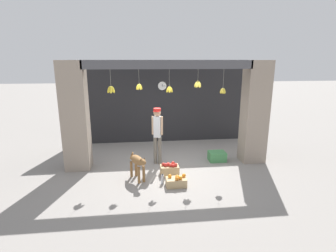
# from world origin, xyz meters

# --- Properties ---
(ground_plane) EXTENTS (60.00, 60.00, 0.00)m
(ground_plane) POSITION_xyz_m (0.00, 0.00, 0.00)
(ground_plane) COLOR gray
(shop_back_wall) EXTENTS (6.60, 0.12, 3.11)m
(shop_back_wall) POSITION_xyz_m (0.00, 2.69, 1.55)
(shop_back_wall) COLOR #232326
(shop_back_wall) RESTS_ON ground_plane
(shop_pillar_left) EXTENTS (0.70, 0.60, 3.11)m
(shop_pillar_left) POSITION_xyz_m (-2.65, 0.30, 1.55)
(shop_pillar_left) COLOR gray
(shop_pillar_left) RESTS_ON ground_plane
(shop_pillar_right) EXTENTS (0.70, 0.60, 3.11)m
(shop_pillar_right) POSITION_xyz_m (2.65, 0.30, 1.55)
(shop_pillar_right) COLOR gray
(shop_pillar_right) RESTS_ON ground_plane
(storefront_awning) EXTENTS (4.70, 0.30, 0.95)m
(storefront_awning) POSITION_xyz_m (0.00, 0.12, 2.94)
(storefront_awning) COLOR #4C4C51
(dog) EXTENTS (0.50, 0.80, 0.72)m
(dog) POSITION_xyz_m (-0.93, -0.70, 0.50)
(dog) COLOR olive
(dog) RESTS_ON ground_plane
(shopkeeper) EXTENTS (0.33, 0.30, 1.73)m
(shopkeeper) POSITION_xyz_m (-0.32, 0.38, 1.03)
(shopkeeper) COLOR #6B665B
(shopkeeper) RESTS_ON ground_plane
(fruit_crate_oranges) EXTENTS (0.51, 0.33, 0.30)m
(fruit_crate_oranges) POSITION_xyz_m (0.03, -1.17, 0.12)
(fruit_crate_oranges) COLOR tan
(fruit_crate_oranges) RESTS_ON ground_plane
(fruit_crate_apples) EXTENTS (0.51, 0.33, 0.35)m
(fruit_crate_apples) POSITION_xyz_m (-0.05, -0.46, 0.16)
(fruit_crate_apples) COLOR tan
(fruit_crate_apples) RESTS_ON ground_plane
(produce_box_green) EXTENTS (0.52, 0.41, 0.30)m
(produce_box_green) POSITION_xyz_m (1.56, 0.38, 0.15)
(produce_box_green) COLOR #42844C
(produce_box_green) RESTS_ON ground_plane
(water_bottle) EXTENTS (0.07, 0.07, 0.26)m
(water_bottle) POSITION_xyz_m (-0.30, -0.99, 0.12)
(water_bottle) COLOR silver
(water_bottle) RESTS_ON ground_plane
(wall_clock) EXTENTS (0.34, 0.03, 0.34)m
(wall_clock) POSITION_xyz_m (0.04, 2.61, 2.17)
(wall_clock) COLOR black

